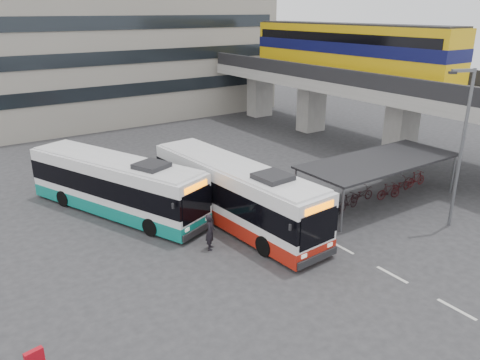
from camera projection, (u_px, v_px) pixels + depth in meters
ground at (302, 262)px, 21.07m from camera, size 120.00×120.00×0.00m
viaduct at (355, 68)px, 38.14m from camera, size 8.00×32.00×9.68m
bike_shelter at (377, 178)px, 27.40m from camera, size 10.00×4.00×2.54m
road_markings at (392, 275)px, 20.08m from camera, size 0.15×7.60×0.01m
bus_main at (234, 193)px, 24.56m from camera, size 3.40×12.00×3.50m
bus_teal at (116, 186)px, 25.79m from camera, size 6.59×11.53×3.38m
pedestrian at (210, 232)px, 21.97m from camera, size 0.73×0.78×1.78m
lamp_post at (461, 140)px, 23.08m from camera, size 1.37×0.66×8.14m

